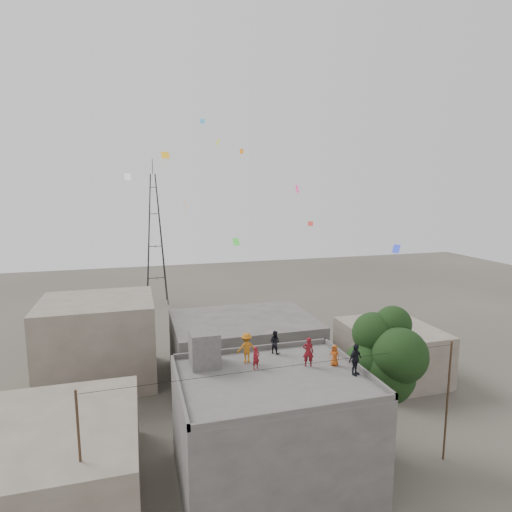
% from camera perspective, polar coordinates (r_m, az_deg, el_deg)
% --- Properties ---
extents(ground, '(140.00, 140.00, 0.00)m').
position_cam_1_polar(ground, '(26.83, 2.08, -27.77)').
color(ground, '#403C35').
rests_on(ground, ground).
extents(main_building, '(10.00, 8.00, 6.10)m').
position_cam_1_polar(main_building, '(25.13, 2.13, -22.19)').
color(main_building, '#494744').
rests_on(main_building, ground).
extents(parapet, '(10.00, 8.00, 0.30)m').
position_cam_1_polar(parapet, '(23.63, 2.17, -15.54)').
color(parapet, '#494744').
rests_on(parapet, main_building).
extents(stair_head_box, '(1.60, 1.80, 2.00)m').
position_cam_1_polar(stair_head_box, '(24.94, -6.90, -12.12)').
color(stair_head_box, '#494744').
rests_on(stair_head_box, main_building).
extents(neighbor_west, '(8.00, 10.00, 4.00)m').
position_cam_1_polar(neighbor_west, '(26.80, -24.69, -23.54)').
color(neighbor_west, '#695F53').
rests_on(neighbor_west, ground).
extents(neighbor_north, '(12.00, 9.00, 5.00)m').
position_cam_1_polar(neighbor_north, '(38.00, -1.65, -11.90)').
color(neighbor_north, '#494744').
rests_on(neighbor_north, ground).
extents(neighbor_northwest, '(9.00, 8.00, 7.00)m').
position_cam_1_polar(neighbor_northwest, '(38.65, -20.25, -10.53)').
color(neighbor_northwest, '#695F53').
rests_on(neighbor_northwest, ground).
extents(neighbor_east, '(7.00, 8.00, 4.40)m').
position_cam_1_polar(neighbor_east, '(39.33, 17.50, -12.06)').
color(neighbor_east, '#695F53').
rests_on(neighbor_east, ground).
extents(tree, '(4.90, 4.60, 9.10)m').
position_cam_1_polar(tree, '(27.19, 17.07, -12.89)').
color(tree, black).
rests_on(tree, ground).
extents(utility_line, '(20.12, 0.62, 7.40)m').
position_cam_1_polar(utility_line, '(23.86, 4.37, -21.88)').
color(utility_line, black).
rests_on(utility_line, ground).
extents(transmission_tower, '(2.97, 2.97, 20.01)m').
position_cam_1_polar(transmission_tower, '(60.87, -13.30, 2.18)').
color(transmission_tower, black).
rests_on(transmission_tower, ground).
extents(person_red_adult, '(0.71, 0.56, 1.69)m').
position_cam_1_polar(person_red_adult, '(24.87, 6.97, -12.56)').
color(person_red_adult, maroon).
rests_on(person_red_adult, main_building).
extents(person_orange_child, '(0.69, 0.70, 1.22)m').
position_cam_1_polar(person_orange_child, '(25.25, 10.43, -12.89)').
color(person_orange_child, '#AE4713').
rests_on(person_orange_child, main_building).
extents(person_dark_child, '(0.87, 0.88, 1.43)m').
position_cam_1_polar(person_dark_child, '(26.56, 2.50, -11.38)').
color(person_dark_child, black).
rests_on(person_dark_child, main_building).
extents(person_dark_adult, '(1.09, 0.81, 1.72)m').
position_cam_1_polar(person_dark_adult, '(24.23, 13.10, -13.30)').
color(person_dark_adult, black).
rests_on(person_dark_adult, main_building).
extents(person_orange_adult, '(1.17, 0.70, 1.76)m').
position_cam_1_polar(person_orange_adult, '(25.18, -1.27, -12.14)').
color(person_orange_adult, '#AF6114').
rests_on(person_orange_adult, main_building).
extents(person_red_child, '(0.55, 0.47, 1.29)m').
position_cam_1_polar(person_red_child, '(24.42, 0.00, -13.42)').
color(person_red_child, maroon).
rests_on(person_red_child, main_building).
extents(kites, '(16.71, 14.84, 9.97)m').
position_cam_1_polar(kites, '(29.45, -1.60, 9.15)').
color(kites, orange).
rests_on(kites, ground).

